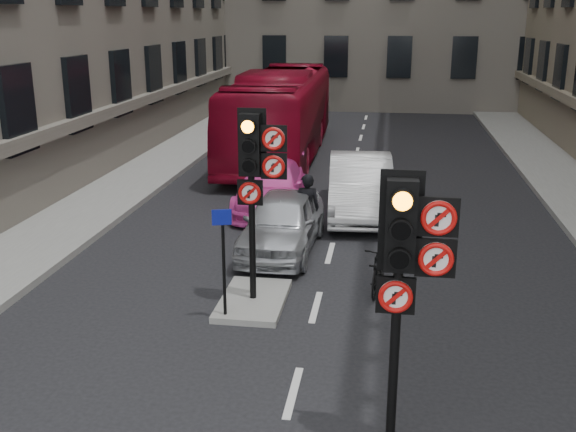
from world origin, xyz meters
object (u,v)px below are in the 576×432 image
(bus_red, at_px, (281,114))
(car_white, at_px, (360,186))
(info_sign, at_px, (223,248))
(motorcycle, at_px, (379,266))
(motorcyclist, at_px, (307,208))
(car_silver, at_px, (282,222))
(signal_near, at_px, (407,255))
(car_pink, at_px, (271,187))
(signal_far, at_px, (256,165))

(bus_red, bearing_deg, car_white, -65.90)
(bus_red, height_order, info_sign, bus_red)
(motorcycle, bearing_deg, motorcyclist, 130.04)
(car_silver, bearing_deg, motorcyclist, 56.79)
(signal_near, height_order, car_pink, signal_near)
(info_sign, bearing_deg, motorcyclist, 60.72)
(car_white, height_order, bus_red, bus_red)
(car_silver, distance_m, motorcyclist, 0.84)
(car_pink, height_order, motorcyclist, motorcyclist)
(signal_near, distance_m, motorcyclist, 8.20)
(signal_near, xyz_separation_m, car_pink, (-3.46, 10.42, -1.95))
(motorcycle, bearing_deg, car_silver, 144.74)
(car_white, relative_size, info_sign, 2.44)
(car_white, xyz_separation_m, bus_red, (-3.35, 7.15, 0.85))
(car_silver, relative_size, info_sign, 2.02)
(bus_red, bearing_deg, car_silver, -81.65)
(signal_far, relative_size, bus_red, 0.30)
(signal_near, height_order, info_sign, signal_near)
(signal_far, relative_size, car_pink, 0.81)
(motorcycle, bearing_deg, bus_red, 114.52)
(info_sign, bearing_deg, signal_far, 43.76)
(car_silver, height_order, motorcyclist, motorcyclist)
(motorcyclist, height_order, info_sign, info_sign)
(car_silver, xyz_separation_m, motorcycle, (2.26, -2.04, -0.17))
(motorcyclist, relative_size, info_sign, 0.85)
(signal_far, distance_m, info_sign, 1.60)
(car_white, bearing_deg, info_sign, -110.29)
(signal_far, bearing_deg, car_white, 75.51)
(signal_far, xyz_separation_m, info_sign, (-0.44, -0.81, -1.31))
(info_sign, bearing_deg, car_pink, 75.39)
(motorcycle, relative_size, info_sign, 0.85)
(bus_red, height_order, motorcycle, bus_red)
(car_pink, height_order, motorcycle, car_pink)
(motorcycle, bearing_deg, car_white, 103.53)
(car_pink, bearing_deg, info_sign, -89.43)
(signal_far, relative_size, car_white, 0.74)
(motorcycle, xyz_separation_m, motorcyclist, (-1.78, 2.71, 0.34))
(signal_near, distance_m, car_white, 10.50)
(car_pink, distance_m, bus_red, 7.16)
(signal_near, distance_m, signal_far, 4.77)
(signal_near, bearing_deg, signal_far, 123.02)
(car_silver, height_order, bus_red, bus_red)
(car_silver, bearing_deg, signal_far, -87.34)
(bus_red, distance_m, info_sign, 14.32)
(motorcycle, bearing_deg, car_pink, 126.69)
(signal_far, xyz_separation_m, motorcycle, (2.25, 1.01, -2.20))
(signal_far, height_order, car_pink, signal_far)
(car_white, height_order, info_sign, info_sign)
(signal_near, bearing_deg, motorcyclist, 105.40)
(signal_far, relative_size, info_sign, 1.81)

